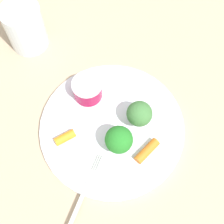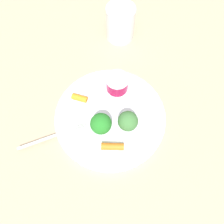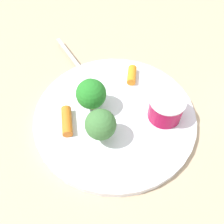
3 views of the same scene
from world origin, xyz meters
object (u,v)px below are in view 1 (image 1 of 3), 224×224
Objects in this scene: broccoli_floret_0 at (119,140)px; carrot_stick_1 at (65,137)px; sauce_cup at (88,89)px; fork at (82,198)px; plate at (112,128)px; broccoli_floret_1 at (139,114)px; carrot_stick_0 at (146,151)px; drinking_glass at (25,27)px.

broccoli_floret_0 is 1.57× the size of carrot_stick_1.
sauce_cup is 0.35× the size of fork.
plate is 4.73× the size of sauce_cup.
broccoli_floret_1 reaches higher than carrot_stick_1.
broccoli_floret_1 is (-0.03, -0.04, 0.04)m from plate.
sauce_cup is at bearing 7.65° from broccoli_floret_1.
carrot_stick_0 and carrot_stick_1 have the same top height.
broccoli_floret_1 reaches higher than sauce_cup.
drinking_glass reaches higher than carrot_stick_1.
sauce_cup is at bearing -22.46° from broccoli_floret_0.
drinking_glass is (0.29, -0.07, 0.00)m from broccoli_floret_0.
broccoli_floret_0 is at bearing 24.79° from carrot_stick_0.
carrot_stick_1 is 0.24m from drinking_glass.
fork is at bearing 93.29° from broccoli_floret_1.
broccoli_floret_1 is (-0.11, -0.01, 0.01)m from sauce_cup.
broccoli_floret_1 is 1.55× the size of carrot_stick_1.
broccoli_floret_0 is at bearing 91.52° from broccoli_floret_1.
broccoli_floret_1 is 0.61× the size of drinking_glass.
carrot_stick_1 is at bearing 53.17° from broccoli_floret_1.
broccoli_floret_1 is at bearing -88.48° from broccoli_floret_0.
carrot_stick_1 is (0.08, 0.05, -0.03)m from broccoli_floret_0.
carrot_stick_0 is 0.53× the size of drinking_glass.
drinking_glass reaches higher than plate.
sauce_cup is 0.58× the size of drinking_glass.
drinking_glass reaches higher than sauce_cup.
broccoli_floret_1 is at bearing -172.35° from sauce_cup.
carrot_stick_0 reaches higher than plate.
carrot_stick_0 is at bearing 171.96° from drinking_glass.
broccoli_floret_0 is (-0.03, 0.02, 0.04)m from plate.
plate is 7.04× the size of carrot_stick_1.
sauce_cup is at bearing 172.72° from drinking_glass.
sauce_cup is 0.95× the size of broccoli_floret_0.
sauce_cup is 1.11× the size of carrot_stick_0.
sauce_cup is at bearing -74.25° from carrot_stick_1.
drinking_glass reaches higher than broccoli_floret_1.
carrot_stick_1 is 0.39× the size of drinking_glass.
broccoli_floret_1 is 0.37× the size of fork.
carrot_stick_1 is at bearing 30.51° from broccoli_floret_0.
broccoli_floret_1 reaches higher than carrot_stick_0.
sauce_cup is 1.49× the size of carrot_stick_1.
plate is at bearing -125.14° from carrot_stick_1.
carrot_stick_1 is at bearing 28.56° from carrot_stick_0.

